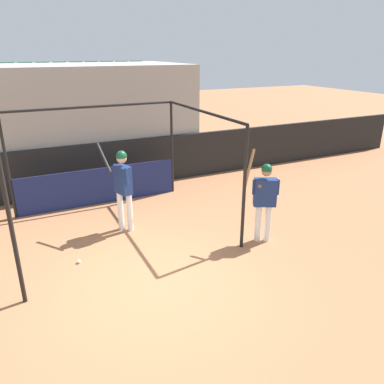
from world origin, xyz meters
TOP-DOWN VIEW (x-y plane):
  - ground_plane at (0.00, 0.00)m, footprint 60.00×60.00m
  - outfield_wall at (0.00, 5.09)m, footprint 24.00×0.12m
  - bleacher_section at (0.00, 7.15)m, footprint 7.05×4.00m
  - batting_cage at (0.03, 3.40)m, footprint 4.25×3.73m
  - player_batter at (0.18, 2.25)m, footprint 0.58×0.77m
  - player_waiting at (2.66, 0.46)m, footprint 0.80×0.55m
  - baseball at (-1.06, 1.23)m, footprint 0.07×0.07m

SIDE VIEW (x-z plane):
  - ground_plane at x=0.00m, z-range 0.00..0.00m
  - baseball at x=-1.06m, z-range 0.00..0.07m
  - outfield_wall at x=0.00m, z-range 0.00..1.40m
  - player_waiting at x=2.66m, z-range 0.05..2.03m
  - batting_cage at x=0.03m, z-range -0.19..2.40m
  - player_batter at x=0.18m, z-range 0.15..2.12m
  - bleacher_section at x=0.00m, z-range -0.01..3.48m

